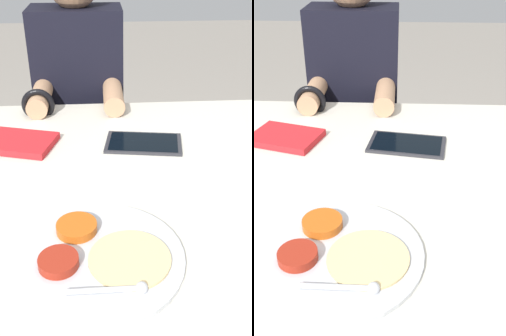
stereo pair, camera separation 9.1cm
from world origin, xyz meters
TOP-DOWN VIEW (x-y plane):
  - dining_table at (0.00, 0.00)m, footprint 1.28×1.08m
  - thali_tray at (0.00, -0.24)m, footprint 0.32×0.32m
  - red_notebook at (-0.22, 0.23)m, footprint 0.23×0.19m
  - tablet_device at (0.14, 0.21)m, footprint 0.23×0.16m
  - person_diner at (-0.06, 0.71)m, footprint 0.35×0.41m

SIDE VIEW (x-z plane):
  - dining_table at x=0.00m, z-range 0.00..0.74m
  - person_diner at x=-0.06m, z-range -0.03..1.19m
  - tablet_device at x=0.14m, z-range 0.74..0.75m
  - thali_tray at x=0.00m, z-range 0.74..0.77m
  - red_notebook at x=-0.22m, z-range 0.74..0.76m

